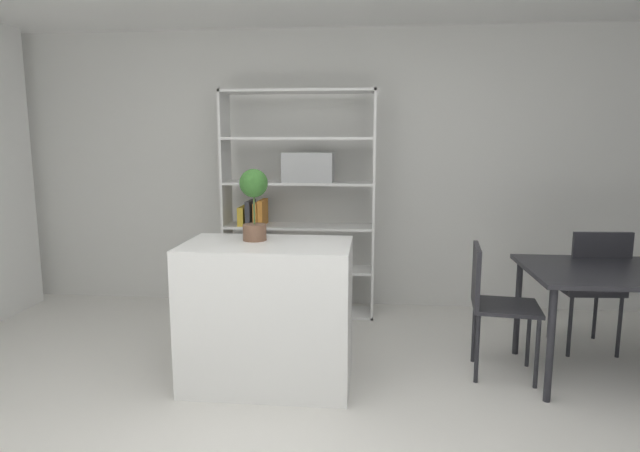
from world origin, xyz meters
name	(u,v)px	position (x,y,z in m)	size (l,w,h in m)	color
back_partition	(330,170)	(0.00, 2.65, 1.29)	(7.10, 0.06, 2.59)	silver
kitchen_island	(268,314)	(-0.26, 0.86, 0.47)	(1.06, 0.64, 0.93)	white
potted_plant_on_island	(254,197)	(-0.36, 0.94, 1.21)	(0.18, 0.18, 0.46)	brown
open_bookshelf	(294,201)	(-0.30, 2.30, 1.04)	(1.35, 0.33, 2.00)	white
dining_table	(621,281)	(2.02, 1.13, 0.68)	(1.20, 0.86, 0.75)	#232328
dining_chair_far	(593,280)	(2.03, 1.58, 0.56)	(0.44, 0.46, 0.93)	#232328
dining_chair_island_side	(492,297)	(1.21, 1.14, 0.54)	(0.47, 0.45, 0.88)	#232328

